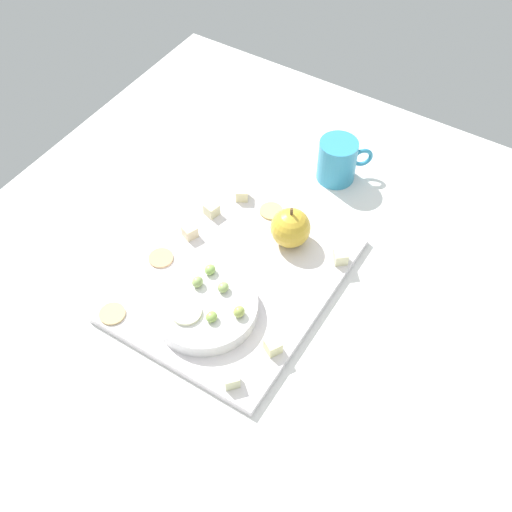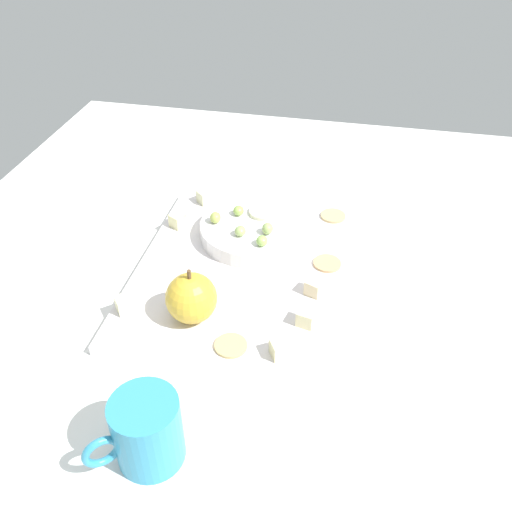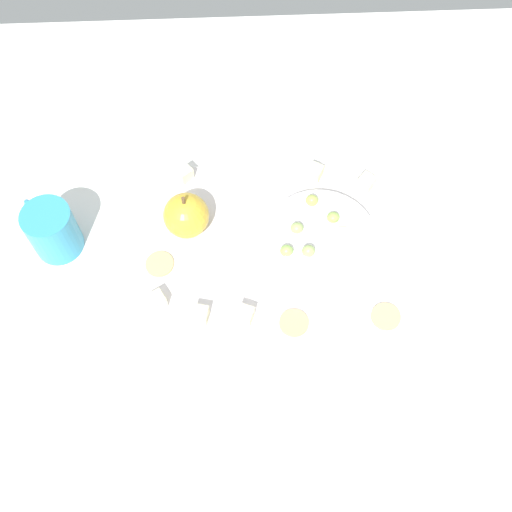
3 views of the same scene
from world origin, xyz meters
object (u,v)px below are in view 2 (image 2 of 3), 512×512
(grape_2, at_px, (268,229))
(cracker_0, at_px, (231,346))
(cheese_cube_0, at_px, (205,197))
(grape_3, at_px, (239,211))
(cheese_cube_4, at_px, (125,304))
(grape_1, at_px, (238,231))
(cracker_1, at_px, (327,263))
(apple_whole, at_px, (191,298))
(cheese_cube_2, at_px, (178,220))
(cheese_cube_5, at_px, (306,318))
(serving_dish, at_px, (253,230))
(platter, at_px, (240,273))
(cracker_2, at_px, (333,216))
(cup, at_px, (146,431))
(apple_slice_0, at_px, (264,212))
(grape_4, at_px, (215,218))
(cheese_cube_3, at_px, (280,349))
(grape_0, at_px, (262,241))
(cheese_cube_1, at_px, (314,287))

(grape_2, bearing_deg, cracker_0, -1.28)
(cheese_cube_0, xyz_separation_m, grape_3, (0.06, 0.07, 0.02))
(cheese_cube_4, relative_size, cracker_0, 0.53)
(cracker_0, distance_m, grape_3, 0.26)
(grape_1, bearing_deg, cheese_cube_4, -34.75)
(cracker_0, relative_size, cracker_1, 1.00)
(apple_whole, height_order, cheese_cube_2, apple_whole)
(cracker_0, bearing_deg, grape_1, -169.12)
(cheese_cube_4, height_order, cheese_cube_5, same)
(serving_dish, height_order, cracker_1, serving_dish)
(cracker_0, xyz_separation_m, grape_1, (-0.20, -0.04, 0.03))
(cheese_cube_5, xyz_separation_m, cracker_0, (0.06, -0.09, -0.01))
(platter, xyz_separation_m, cracker_1, (-0.04, 0.12, 0.01))
(cracker_0, bearing_deg, serving_dish, -174.55)
(cheese_cube_5, distance_m, cracker_2, 0.25)
(cup, bearing_deg, cheese_cube_0, -170.93)
(cheese_cube_2, bearing_deg, cheese_cube_5, 52.47)
(apple_slice_0, bearing_deg, grape_2, 17.37)
(apple_whole, relative_size, grape_1, 3.57)
(apple_whole, height_order, apple_slice_0, apple_whole)
(cracker_2, height_order, grape_2, grape_2)
(cheese_cube_5, relative_size, cracker_2, 0.53)
(grape_4, bearing_deg, cracker_0, 19.48)
(grape_1, height_order, cup, cup)
(serving_dish, distance_m, cheese_cube_3, 0.25)
(cracker_1, bearing_deg, cracker_0, -27.97)
(grape_0, bearing_deg, cheese_cube_5, 34.03)
(cracker_0, height_order, grape_4, grape_4)
(serving_dish, bearing_deg, platter, -0.96)
(cheese_cube_2, relative_size, cheese_cube_4, 1.00)
(cracker_1, distance_m, grape_1, 0.14)
(platter, relative_size, cheese_cube_5, 17.44)
(cracker_0, bearing_deg, platter, -171.04)
(apple_slice_0, bearing_deg, grape_3, -73.84)
(cheese_cube_4, relative_size, apple_slice_0, 0.47)
(platter, height_order, cheese_cube_2, cheese_cube_2)
(cheese_cube_3, distance_m, grape_2, 0.22)
(platter, distance_m, apple_whole, 0.12)
(cheese_cube_3, relative_size, grape_0, 1.15)
(grape_0, distance_m, grape_4, 0.09)
(cracker_0, height_order, cracker_1, same)
(cheese_cube_1, distance_m, grape_4, 0.20)
(platter, distance_m, cracker_0, 0.15)
(grape_4, height_order, apple_slice_0, grape_4)
(cheese_cube_2, bearing_deg, grape_3, 99.59)
(cheese_cube_5, height_order, cracker_0, cheese_cube_5)
(cheese_cube_4, bearing_deg, serving_dish, 146.73)
(apple_whole, bearing_deg, grape_2, 159.02)
(platter, xyz_separation_m, cheese_cube_0, (-0.16, -0.10, 0.02))
(grape_3, bearing_deg, grape_2, 53.21)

